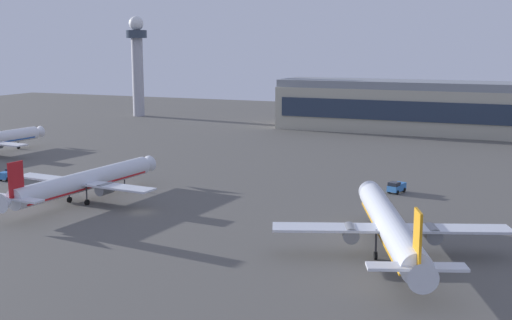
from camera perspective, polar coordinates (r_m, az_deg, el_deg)
name	(u,v)px	position (r m, az deg, el deg)	size (l,w,h in m)	color
ground_plane	(141,212)	(113.11, -10.01, -4.52)	(416.00, 416.00, 0.00)	#56544F
terminal_building	(474,109)	(215.10, 18.49, 4.25)	(124.51, 22.40, 16.40)	#B2AD99
control_tower	(137,59)	(260.48, -10.34, 8.69)	(8.00, 8.00, 38.61)	#A8A8B2
airplane_mid_apron	(391,227)	(90.32, 11.68, -5.72)	(31.23, 39.63, 10.57)	silver
airplane_near_gate	(84,181)	(121.91, -14.77, -1.83)	(30.12, 38.66, 9.91)	silver
cargo_loader	(9,174)	(146.77, -20.82, -1.18)	(2.21, 4.24, 2.25)	#3372BF
maintenance_van	(396,187)	(128.15, 12.18, -2.31)	(3.16, 4.55, 2.25)	#3372BF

